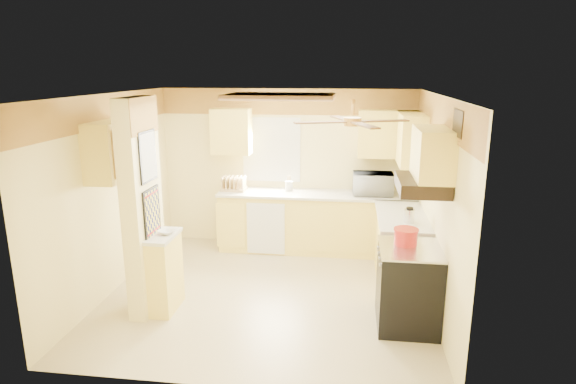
# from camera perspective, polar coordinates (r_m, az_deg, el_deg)

# --- Properties ---
(floor) EXTENTS (4.00, 4.00, 0.00)m
(floor) POSITION_cam_1_polar(r_m,az_deg,el_deg) (6.30, -2.39, -11.91)
(floor) COLOR tan
(floor) RESTS_ON ground
(ceiling) EXTENTS (4.00, 4.00, 0.00)m
(ceiling) POSITION_cam_1_polar(r_m,az_deg,el_deg) (5.66, -2.66, 11.42)
(ceiling) COLOR white
(ceiling) RESTS_ON wall_back
(wall_back) EXTENTS (4.00, 0.00, 4.00)m
(wall_back) POSITION_cam_1_polar(r_m,az_deg,el_deg) (7.69, -0.09, 2.81)
(wall_back) COLOR #F9E798
(wall_back) RESTS_ON floor
(wall_front) EXTENTS (4.00, 0.00, 4.00)m
(wall_front) POSITION_cam_1_polar(r_m,az_deg,el_deg) (4.09, -7.11, -7.83)
(wall_front) COLOR #F9E798
(wall_front) RESTS_ON floor
(wall_left) EXTENTS (0.00, 3.80, 3.80)m
(wall_left) POSITION_cam_1_polar(r_m,az_deg,el_deg) (6.50, -20.17, -0.23)
(wall_left) COLOR #F9E798
(wall_left) RESTS_ON floor
(wall_right) EXTENTS (0.00, 3.80, 3.80)m
(wall_right) POSITION_cam_1_polar(r_m,az_deg,el_deg) (5.86, 17.13, -1.51)
(wall_right) COLOR #F9E798
(wall_right) RESTS_ON floor
(wallpaper_border) EXTENTS (4.00, 0.02, 0.40)m
(wallpaper_border) POSITION_cam_1_polar(r_m,az_deg,el_deg) (7.53, -0.12, 10.64)
(wallpaper_border) COLOR gold
(wallpaper_border) RESTS_ON wall_back
(partition_column) EXTENTS (0.20, 0.70, 2.50)m
(partition_column) POSITION_cam_1_polar(r_m,az_deg,el_deg) (5.74, -16.89, -1.82)
(partition_column) COLOR #F9E798
(partition_column) RESTS_ON floor
(partition_ledge) EXTENTS (0.25, 0.55, 0.90)m
(partition_ledge) POSITION_cam_1_polar(r_m,az_deg,el_deg) (5.92, -14.35, -9.37)
(partition_ledge) COLOR #FFE463
(partition_ledge) RESTS_ON floor
(ledge_top) EXTENTS (0.28, 0.58, 0.04)m
(ledge_top) POSITION_cam_1_polar(r_m,az_deg,el_deg) (5.75, -14.64, -5.08)
(ledge_top) COLOR silver
(ledge_top) RESTS_ON partition_ledge
(lower_cabinets_back) EXTENTS (3.00, 0.60, 0.90)m
(lower_cabinets_back) POSITION_cam_1_polar(r_m,az_deg,el_deg) (7.55, 3.38, -3.70)
(lower_cabinets_back) COLOR #FFE463
(lower_cabinets_back) RESTS_ON floor
(lower_cabinets_right) EXTENTS (0.60, 1.40, 0.90)m
(lower_cabinets_right) POSITION_cam_1_polar(r_m,az_deg,el_deg) (6.63, 13.21, -6.68)
(lower_cabinets_right) COLOR #FFE463
(lower_cabinets_right) RESTS_ON floor
(countertop_back) EXTENTS (3.04, 0.64, 0.04)m
(countertop_back) POSITION_cam_1_polar(r_m,az_deg,el_deg) (7.41, 3.43, -0.27)
(countertop_back) COLOR silver
(countertop_back) RESTS_ON lower_cabinets_back
(countertop_right) EXTENTS (0.64, 1.44, 0.04)m
(countertop_right) POSITION_cam_1_polar(r_m,az_deg,el_deg) (6.48, 13.36, -2.80)
(countertop_right) COLOR silver
(countertop_right) RESTS_ON lower_cabinets_right
(dishwasher_panel) EXTENTS (0.58, 0.02, 0.80)m
(dishwasher_panel) POSITION_cam_1_polar(r_m,az_deg,el_deg) (7.35, -2.65, -4.37)
(dishwasher_panel) COLOR white
(dishwasher_panel) RESTS_ON lower_cabinets_back
(window) EXTENTS (0.92, 0.02, 1.02)m
(window) POSITION_cam_1_polar(r_m,az_deg,el_deg) (7.65, -1.97, 5.04)
(window) COLOR white
(window) RESTS_ON wall_back
(upper_cab_back_left) EXTENTS (0.60, 0.35, 0.70)m
(upper_cab_back_left) POSITION_cam_1_polar(r_m,az_deg,el_deg) (7.58, -6.71, 7.15)
(upper_cab_back_left) COLOR #FFE463
(upper_cab_back_left) RESTS_ON wall_back
(upper_cab_back_right) EXTENTS (0.90, 0.35, 0.70)m
(upper_cab_back_right) POSITION_cam_1_polar(r_m,az_deg,el_deg) (7.37, 11.84, 6.75)
(upper_cab_back_right) COLOR #FFE463
(upper_cab_back_right) RESTS_ON wall_back
(upper_cab_right) EXTENTS (0.35, 1.00, 0.70)m
(upper_cab_right) POSITION_cam_1_polar(r_m,az_deg,el_deg) (6.93, 14.40, 6.13)
(upper_cab_right) COLOR #FFE463
(upper_cab_right) RESTS_ON wall_right
(upper_cab_left_wall) EXTENTS (0.35, 0.75, 0.70)m
(upper_cab_left_wall) POSITION_cam_1_polar(r_m,az_deg,el_deg) (6.08, -20.25, 4.60)
(upper_cab_left_wall) COLOR #FFE463
(upper_cab_left_wall) RESTS_ON wall_left
(upper_cab_over_stove) EXTENTS (0.35, 0.76, 0.52)m
(upper_cab_over_stove) POSITION_cam_1_polar(r_m,az_deg,el_deg) (5.15, 16.76, 4.39)
(upper_cab_over_stove) COLOR #FFE463
(upper_cab_over_stove) RESTS_ON wall_right
(stove) EXTENTS (0.68, 0.77, 0.92)m
(stove) POSITION_cam_1_polar(r_m,az_deg,el_deg) (5.57, 14.04, -10.80)
(stove) COLOR black
(stove) RESTS_ON floor
(range_hood) EXTENTS (0.50, 0.76, 0.14)m
(range_hood) POSITION_cam_1_polar(r_m,az_deg,el_deg) (5.21, 15.57, 0.85)
(range_hood) COLOR black
(range_hood) RESTS_ON upper_cab_over_stove
(poster_menu) EXTENTS (0.02, 0.42, 0.57)m
(poster_menu) POSITION_cam_1_polar(r_m,az_deg,el_deg) (5.56, -16.28, 4.07)
(poster_menu) COLOR black
(poster_menu) RESTS_ON partition_column
(poster_nashville) EXTENTS (0.02, 0.42, 0.57)m
(poster_nashville) POSITION_cam_1_polar(r_m,az_deg,el_deg) (5.71, -15.83, -2.35)
(poster_nashville) COLOR black
(poster_nashville) RESTS_ON partition_column
(ceiling_light_panel) EXTENTS (1.35, 0.95, 0.06)m
(ceiling_light_panel) POSITION_cam_1_polar(r_m,az_deg,el_deg) (6.14, -0.89, 11.25)
(ceiling_light_panel) COLOR brown
(ceiling_light_panel) RESTS_ON ceiling
(ceiling_fan) EXTENTS (1.15, 1.15, 0.26)m
(ceiling_fan) POSITION_cam_1_polar(r_m,az_deg,el_deg) (4.89, 7.65, 8.33)
(ceiling_fan) COLOR gold
(ceiling_fan) RESTS_ON ceiling
(vent_grate) EXTENTS (0.02, 0.40, 0.25)m
(vent_grate) POSITION_cam_1_polar(r_m,az_deg,el_deg) (4.80, 19.55, 7.70)
(vent_grate) COLOR black
(vent_grate) RESTS_ON wall_right
(microwave) EXTENTS (0.61, 0.43, 0.33)m
(microwave) POSITION_cam_1_polar(r_m,az_deg,el_deg) (7.40, 10.04, 0.98)
(microwave) COLOR white
(microwave) RESTS_ON countertop_back
(bowl) EXTENTS (0.25, 0.25, 0.05)m
(bowl) POSITION_cam_1_polar(r_m,az_deg,el_deg) (5.75, -14.21, -4.61)
(bowl) COLOR white
(bowl) RESTS_ON ledge_top
(dutch_oven) EXTENTS (0.27, 0.27, 0.18)m
(dutch_oven) POSITION_cam_1_polar(r_m,az_deg,el_deg) (5.46, 13.79, -5.14)
(dutch_oven) COLOR red
(dutch_oven) RESTS_ON stove
(kettle) EXTENTS (0.13, 0.13, 0.20)m
(kettle) POSITION_cam_1_polar(r_m,az_deg,el_deg) (6.14, 14.18, -2.72)
(kettle) COLOR silver
(kettle) RESTS_ON countertop_right
(dish_rack) EXTENTS (0.39, 0.29, 0.22)m
(dish_rack) POSITION_cam_1_polar(r_m,az_deg,el_deg) (7.60, -6.47, 0.80)
(dish_rack) COLOR #D8BC7C
(dish_rack) RESTS_ON countertop_back
(utensil_crock) EXTENTS (0.12, 0.12, 0.23)m
(utensil_crock) POSITION_cam_1_polar(r_m,az_deg,el_deg) (7.52, 0.11, 0.74)
(utensil_crock) COLOR white
(utensil_crock) RESTS_ON countertop_back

